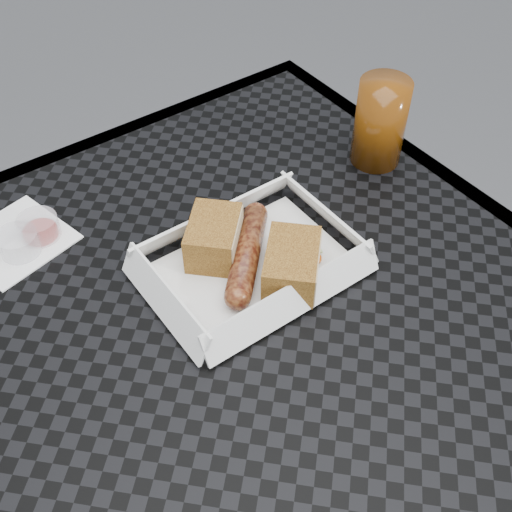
{
  "coord_description": "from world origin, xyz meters",
  "views": [
    {
      "loc": [
        -0.23,
        -0.38,
        1.32
      ],
      "look_at": [
        0.06,
        0.04,
        0.78
      ],
      "focal_mm": 45.0,
      "sensor_mm": 36.0,
      "label": 1
    }
  ],
  "objects_px": {
    "food_tray": "(251,267)",
    "drink_glass": "(380,123)",
    "bratwurst": "(247,253)",
    "patio_table": "(230,356)"
  },
  "relations": [
    {
      "from": "bratwurst",
      "to": "drink_glass",
      "type": "height_order",
      "value": "drink_glass"
    },
    {
      "from": "food_tray",
      "to": "drink_glass",
      "type": "height_order",
      "value": "drink_glass"
    },
    {
      "from": "drink_glass",
      "to": "bratwurst",
      "type": "bearing_deg",
      "value": -167.11
    },
    {
      "from": "food_tray",
      "to": "bratwurst",
      "type": "height_order",
      "value": "bratwurst"
    },
    {
      "from": "food_tray",
      "to": "bratwurst",
      "type": "relative_size",
      "value": 1.72
    },
    {
      "from": "bratwurst",
      "to": "food_tray",
      "type": "bearing_deg",
      "value": -88.12
    },
    {
      "from": "drink_glass",
      "to": "food_tray",
      "type": "bearing_deg",
      "value": -165.53
    },
    {
      "from": "patio_table",
      "to": "bratwurst",
      "type": "xyz_separation_m",
      "value": [
        0.06,
        0.05,
        0.1
      ]
    },
    {
      "from": "patio_table",
      "to": "drink_glass",
      "type": "bearing_deg",
      "value": 19.08
    },
    {
      "from": "food_tray",
      "to": "bratwurst",
      "type": "distance_m",
      "value": 0.02
    }
  ]
}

